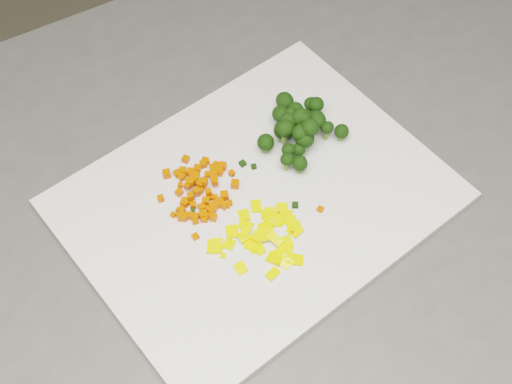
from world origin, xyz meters
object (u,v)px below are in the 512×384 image
carrot_pile (197,183)px  cutting_board (256,200)px  counter_block (256,325)px  pepper_pile (259,235)px  broccoli_pile (302,125)px

carrot_pile → cutting_board: bearing=-40.4°
counter_block → carrot_pile: bearing=177.0°
pepper_pile → broccoli_pile: bearing=38.6°
pepper_pile → cutting_board: bearing=62.4°
broccoli_pile → counter_block: bearing=-176.5°
counter_block → carrot_pile: size_ratio=11.33×
cutting_board → broccoli_pile: (0.09, 0.04, 0.03)m
counter_block → carrot_pile: (-0.08, 0.00, 0.47)m
broccoli_pile → cutting_board: bearing=-154.2°
carrot_pile → broccoli_pile: bearing=0.0°
counter_block → broccoli_pile: broccoli_pile is taller
counter_block → pepper_pile: (-0.05, -0.09, 0.47)m
cutting_board → pepper_pile: 0.06m
counter_block → pepper_pile: bearing=-119.7°
cutting_board → pepper_pile: (-0.03, -0.05, 0.01)m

